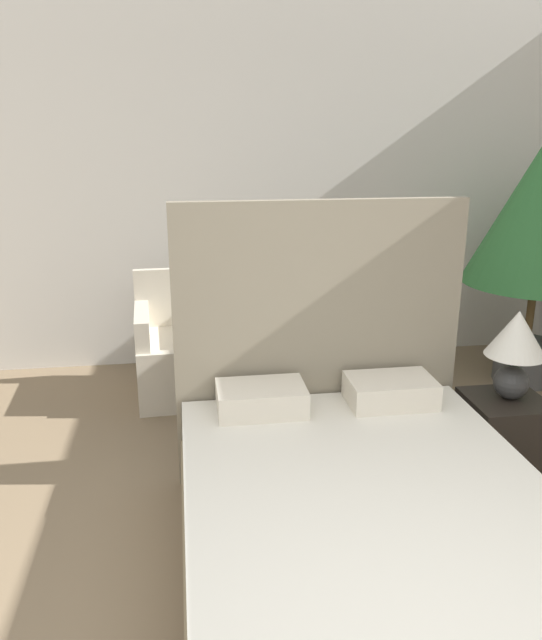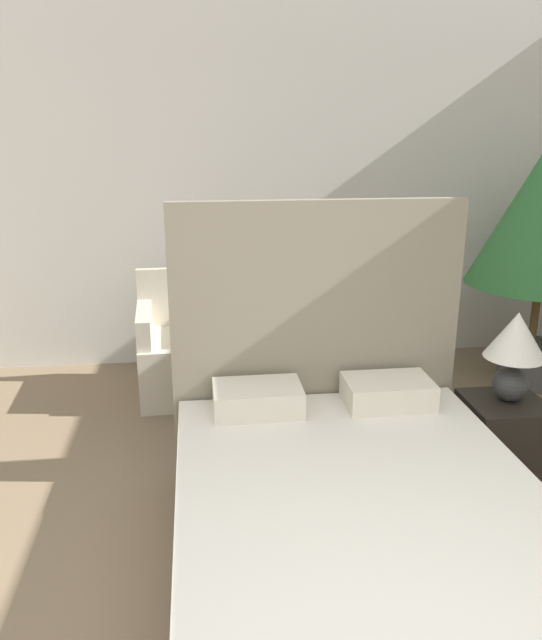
{
  "view_description": "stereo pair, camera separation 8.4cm",
  "coord_description": "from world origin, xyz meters",
  "px_view_note": "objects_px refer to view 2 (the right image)",
  "views": [
    {
      "loc": [
        -0.62,
        -1.0,
        1.93
      ],
      "look_at": [
        -0.07,
        2.77,
        0.74
      ],
      "focal_mm": 35.0,
      "sensor_mm": 36.0,
      "label": 1
    },
    {
      "loc": [
        -0.54,
        -1.02,
        1.93
      ],
      "look_at": [
        -0.07,
        2.77,
        0.74
      ],
      "focal_mm": 35.0,
      "sensor_mm": 36.0,
      "label": 2
    }
  ],
  "objects_px": {
    "bed": "(354,519)",
    "nightstand": "(501,442)",
    "armchair_near_window_left": "(178,356)",
    "side_table": "(239,367)",
    "armchair_near_window_right": "(297,351)",
    "table_lamp": "(515,345)"
  },
  "relations": [
    {
      "from": "bed",
      "to": "nightstand",
      "type": "xyz_separation_m",
      "value": [
        1.02,
        0.68,
        -0.06
      ]
    },
    {
      "from": "armchair_near_window_left",
      "to": "side_table",
      "type": "bearing_deg",
      "value": -10.16
    },
    {
      "from": "armchair_near_window_right",
      "to": "nightstand",
      "type": "xyz_separation_m",
      "value": [
        0.92,
        -1.45,
        -0.05
      ]
    },
    {
      "from": "bed",
      "to": "table_lamp",
      "type": "distance_m",
      "value": 1.35
    },
    {
      "from": "bed",
      "to": "table_lamp",
      "type": "xyz_separation_m",
      "value": [
        1.04,
        0.69,
        0.51
      ]
    },
    {
      "from": "bed",
      "to": "side_table",
      "type": "relative_size",
      "value": 4.76
    },
    {
      "from": "armchair_near_window_left",
      "to": "nightstand",
      "type": "height_order",
      "value": "armchair_near_window_left"
    },
    {
      "from": "armchair_near_window_left",
      "to": "side_table",
      "type": "xyz_separation_m",
      "value": [
        0.45,
        -0.06,
        -0.09
      ]
    },
    {
      "from": "armchair_near_window_right",
      "to": "nightstand",
      "type": "bearing_deg",
      "value": -53.93
    },
    {
      "from": "armchair_near_window_right",
      "to": "table_lamp",
      "type": "distance_m",
      "value": 1.79
    },
    {
      "from": "table_lamp",
      "to": "armchair_near_window_left",
      "type": "bearing_deg",
      "value": 141.76
    },
    {
      "from": "armchair_near_window_right",
      "to": "nightstand",
      "type": "distance_m",
      "value": 1.72
    },
    {
      "from": "bed",
      "to": "armchair_near_window_left",
      "type": "bearing_deg",
      "value": 110.42
    },
    {
      "from": "table_lamp",
      "to": "bed",
      "type": "bearing_deg",
      "value": -146.3
    },
    {
      "from": "bed",
      "to": "armchair_near_window_right",
      "type": "relative_size",
      "value": 2.25
    },
    {
      "from": "side_table",
      "to": "armchair_near_window_left",
      "type": "bearing_deg",
      "value": 172.6
    },
    {
      "from": "armchair_near_window_left",
      "to": "table_lamp",
      "type": "xyz_separation_m",
      "value": [
        1.83,
        -1.44,
        0.51
      ]
    },
    {
      "from": "armchair_near_window_left",
      "to": "nightstand",
      "type": "relative_size",
      "value": 1.83
    },
    {
      "from": "side_table",
      "to": "table_lamp",
      "type": "bearing_deg",
      "value": -45.04
    },
    {
      "from": "bed",
      "to": "nightstand",
      "type": "height_order",
      "value": "bed"
    },
    {
      "from": "bed",
      "to": "nightstand",
      "type": "relative_size",
      "value": 4.11
    },
    {
      "from": "armchair_near_window_left",
      "to": "bed",
      "type": "bearing_deg",
      "value": -72.35
    }
  ]
}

